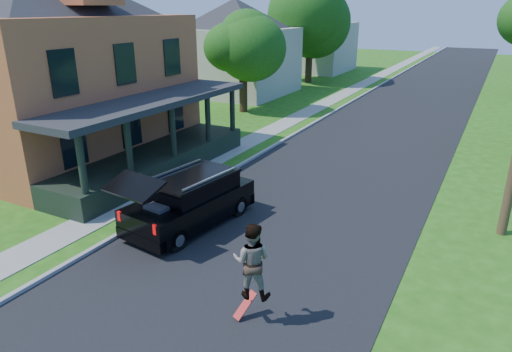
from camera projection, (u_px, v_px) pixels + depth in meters
The scene contains 13 objects.
ground at pixel (214, 289), 11.26m from camera, with size 140.00×140.00×0.00m, color #235611.
street at pixel (394, 121), 27.79m from camera, with size 8.00×120.00×0.02m, color black.
curb at pixel (330, 114), 29.58m from camera, with size 0.15×120.00×0.12m, color gray.
sidewalk at pixel (308, 112), 30.27m from camera, with size 1.30×120.00×0.03m, color gray.
front_walk at pixel (109, 162), 20.43m from camera, with size 6.50×1.20×0.03m, color gray.
main_house at pixel (42, 46), 20.18m from camera, with size 15.56×15.56×10.10m.
neighbor_house_mid at pixel (236, 39), 35.62m from camera, with size 12.78×12.78×8.30m.
neighbor_house_far at pixel (312, 30), 48.84m from camera, with size 12.78×12.78×8.30m.
black_suv at pixel (190, 201), 14.28m from camera, with size 2.35×4.92×2.21m.
skateboarder at pixel (252, 261), 9.60m from camera, with size 0.98×0.86×1.71m.
skateboard at pixel (245, 306), 10.12m from camera, with size 0.39×0.53×0.55m.
tree_left_mid at pixel (243, 41), 28.87m from camera, with size 5.06×5.16×6.89m.
tree_left_far at pixel (311, 10), 40.17m from camera, with size 8.51×8.63×9.98m.
Camera 1 is at (5.45, -7.96, 6.53)m, focal length 32.00 mm.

